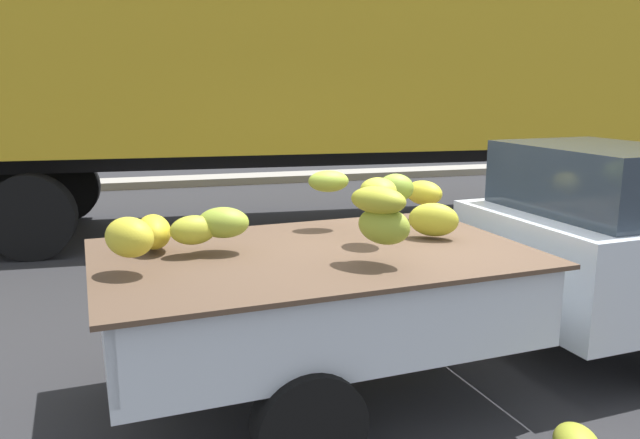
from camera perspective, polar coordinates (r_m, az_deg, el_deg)
The scene contains 4 objects.
ground at distance 5.08m, azimuth 9.89°, elevation -13.26°, with size 220.00×220.00×0.00m, color #28282B.
curb_strip at distance 14.30m, azimuth -7.27°, elevation 3.65°, with size 80.00×0.80×0.16m, color gray.
pickup_truck at distance 5.20m, azimuth 20.19°, elevation -2.85°, with size 5.11×2.16×1.70m.
semi_trailer at distance 9.63m, azimuth -2.56°, elevation 14.37°, with size 12.12×3.24×3.95m.
Camera 1 is at (-2.03, -4.12, 2.16)m, focal length 35.37 mm.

